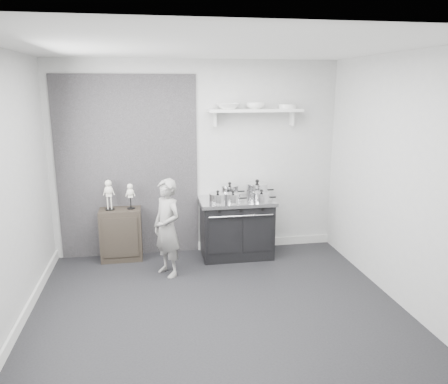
{
  "coord_description": "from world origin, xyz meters",
  "views": [
    {
      "loc": [
        -0.65,
        -4.23,
        2.35
      ],
      "look_at": [
        0.24,
        0.95,
        1.06
      ],
      "focal_mm": 35.0,
      "sensor_mm": 36.0,
      "label": 1
    }
  ],
  "objects": [
    {
      "name": "ground",
      "position": [
        0.0,
        0.0,
        0.0
      ],
      "size": [
        4.0,
        4.0,
        0.0
      ],
      "primitive_type": "plane",
      "color": "black",
      "rests_on": "ground"
    },
    {
      "name": "room_shell",
      "position": [
        -0.09,
        0.15,
        1.64
      ],
      "size": [
        4.02,
        3.62,
        2.71
      ],
      "color": "beige",
      "rests_on": "ground"
    },
    {
      "name": "wall_shelf",
      "position": [
        0.8,
        1.68,
        2.01
      ],
      "size": [
        1.3,
        0.26,
        0.24
      ],
      "color": "silver",
      "rests_on": "room_shell"
    },
    {
      "name": "stove",
      "position": [
        0.51,
        1.48,
        0.41
      ],
      "size": [
        1.02,
        0.64,
        0.82
      ],
      "color": "black",
      "rests_on": "ground"
    },
    {
      "name": "side_cabinet",
      "position": [
        -1.08,
        1.61,
        0.36
      ],
      "size": [
        0.55,
        0.32,
        0.72
      ],
      "primitive_type": "cube",
      "color": "black",
      "rests_on": "ground"
    },
    {
      "name": "child",
      "position": [
        -0.47,
        0.99,
        0.62
      ],
      "size": [
        0.5,
        0.54,
        1.24
      ],
      "primitive_type": "imported",
      "rotation": [
        0.0,
        0.0,
        -0.98
      ],
      "color": "gray",
      "rests_on": "ground"
    },
    {
      "name": "pot_front_left",
      "position": [
        0.23,
        1.35,
        0.89
      ],
      "size": [
        0.32,
        0.23,
        0.17
      ],
      "color": "silver",
      "rests_on": "stove"
    },
    {
      "name": "pot_back_left",
      "position": [
        0.43,
        1.61,
        0.91
      ],
      "size": [
        0.34,
        0.25,
        0.22
      ],
      "color": "silver",
      "rests_on": "stove"
    },
    {
      "name": "pot_back_right",
      "position": [
        0.82,
        1.59,
        0.92
      ],
      "size": [
        0.4,
        0.31,
        0.25
      ],
      "color": "silver",
      "rests_on": "stove"
    },
    {
      "name": "pot_front_right",
      "position": [
        0.81,
        1.29,
        0.89
      ],
      "size": [
        0.32,
        0.23,
        0.17
      ],
      "color": "silver",
      "rests_on": "stove"
    },
    {
      "name": "pot_front_center",
      "position": [
        0.43,
        1.32,
        0.89
      ],
      "size": [
        0.29,
        0.2,
        0.16
      ],
      "color": "silver",
      "rests_on": "stove"
    },
    {
      "name": "skeleton_full",
      "position": [
        -1.21,
        1.61,
        0.96
      ],
      "size": [
        0.13,
        0.09,
        0.47
      ],
      "primitive_type": null,
      "color": "silver",
      "rests_on": "side_cabinet"
    },
    {
      "name": "skeleton_torso",
      "position": [
        -0.93,
        1.61,
        0.92
      ],
      "size": [
        0.11,
        0.07,
        0.4
      ],
      "primitive_type": null,
      "color": "silver",
      "rests_on": "side_cabinet"
    },
    {
      "name": "bowl_large",
      "position": [
        0.42,
        1.67,
        2.08
      ],
      "size": [
        0.32,
        0.32,
        0.08
      ],
      "primitive_type": "imported",
      "color": "white",
      "rests_on": "wall_shelf"
    },
    {
      "name": "bowl_small",
      "position": [
        0.8,
        1.67,
        2.08
      ],
      "size": [
        0.26,
        0.26,
        0.08
      ],
      "primitive_type": "imported",
      "color": "white",
      "rests_on": "wall_shelf"
    },
    {
      "name": "plate_stack",
      "position": [
        1.26,
        1.67,
        2.07
      ],
      "size": [
        0.25,
        0.25,
        0.06
      ],
      "primitive_type": "cylinder",
      "color": "silver",
      "rests_on": "wall_shelf"
    }
  ]
}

